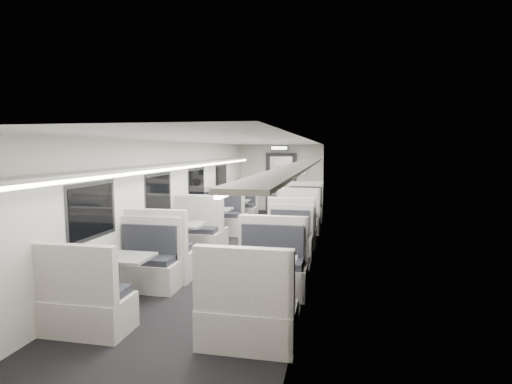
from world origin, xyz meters
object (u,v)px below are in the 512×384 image
at_px(booth_right_a, 302,212).
at_px(vestibule_door, 281,183).
at_px(booth_left_b, 212,224).
at_px(booth_right_b, 296,224).
at_px(booth_right_d, 261,287).
at_px(booth_left_c, 179,244).
at_px(booth_left_d, 121,281).
at_px(passenger, 238,202).
at_px(booth_right_c, 285,245).
at_px(booth_left_a, 234,212).
at_px(exit_sign, 279,148).

relative_size(booth_right_a, vestibule_door, 1.08).
xyz_separation_m(booth_left_b, booth_right_b, (2.00, 0.59, -0.02)).
bearing_deg(booth_right_b, booth_right_d, -90.00).
xyz_separation_m(booth_left_b, booth_left_c, (0.00, -2.05, 0.01)).
bearing_deg(booth_left_d, vestibule_door, 83.84).
distance_m(booth_left_c, booth_right_b, 3.31).
relative_size(booth_left_b, passenger, 1.65).
height_order(booth_left_c, passenger, passenger).
distance_m(booth_left_d, booth_right_d, 2.00).
height_order(booth_left_d, booth_right_a, booth_right_a).
xyz_separation_m(booth_left_c, booth_right_c, (2.00, 0.53, -0.07)).
relative_size(booth_left_d, vestibule_door, 1.02).
distance_m(booth_left_b, vestibule_door, 5.20).
xyz_separation_m(booth_left_c, vestibule_door, (1.00, 7.12, 0.62)).
bearing_deg(booth_left_a, booth_left_c, -90.00).
relative_size(booth_right_b, vestibule_door, 1.04).
bearing_deg(booth_right_b, booth_right_c, -90.00).
bearing_deg(booth_right_a, exit_sign, 113.87).
bearing_deg(booth_right_c, booth_right_a, 90.00).
distance_m(booth_left_b, exit_sign, 5.04).
relative_size(booth_left_a, booth_right_b, 0.96).
bearing_deg(booth_right_c, vestibule_door, 98.63).
distance_m(booth_left_d, exit_sign, 9.04).
bearing_deg(booth_right_a, vestibule_door, 110.00).
height_order(booth_right_a, booth_right_c, booth_right_a).
height_order(booth_left_c, booth_right_a, booth_left_c).
bearing_deg(exit_sign, booth_right_c, -80.69).
distance_m(booth_right_c, vestibule_door, 6.70).
xyz_separation_m(booth_left_c, booth_right_d, (2.00, -2.05, -0.02)).
height_order(booth_left_a, booth_right_b, booth_right_b).
height_order(booth_left_b, booth_right_a, booth_left_b).
distance_m(booth_right_a, booth_right_b, 1.73).
relative_size(vestibule_door, exit_sign, 3.39).
distance_m(booth_left_a, booth_right_d, 6.60).
xyz_separation_m(booth_left_c, passenger, (0.16, 4.11, 0.28)).
height_order(booth_right_a, exit_sign, exit_sign).
relative_size(booth_left_d, booth_right_a, 0.94).
bearing_deg(booth_left_d, booth_right_d, 2.85).
xyz_separation_m(booth_left_d, vestibule_door, (1.00, 9.27, 0.66)).
height_order(booth_left_b, booth_right_c, booth_left_b).
xyz_separation_m(booth_left_a, booth_left_d, (0.00, -6.39, 0.01)).
distance_m(booth_right_c, booth_right_d, 2.58).
bearing_deg(booth_right_a, booth_right_d, -90.00).
bearing_deg(passenger, booth_right_a, 23.06).
relative_size(booth_left_d, booth_right_c, 1.09).
bearing_deg(booth_right_d, booth_left_c, 134.28).
height_order(booth_right_a, booth_right_b, booth_right_a).
bearing_deg(booth_right_a, booth_left_c, -114.60).
bearing_deg(exit_sign, booth_left_c, -98.58).
bearing_deg(booth_right_d, booth_left_d, -177.15).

